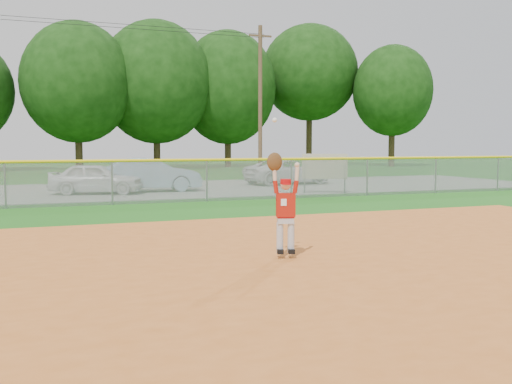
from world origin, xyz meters
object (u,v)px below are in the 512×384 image
Objects in this scene: car_white_a at (96,178)px; car_white_b at (288,172)px; car_blue at (150,175)px; ballplayer at (284,203)px; sponsor_sign at (325,167)px.

car_white_b is (9.70, 2.59, -0.01)m from car_white_a.
car_blue is 15.24m from ballplayer.
ballplayer reaches higher than car_blue.
car_blue is at bearing 98.80° from car_white_b.
sponsor_sign is at bearing 164.83° from car_white_b.
car_white_a is 0.86× the size of car_blue.
car_blue reaches higher than car_white_a.
ballplayer is at bearing -120.45° from sponsor_sign.
car_white_b is at bearing 81.92° from sponsor_sign.
car_white_a is 10.04m from car_white_b.
ballplayer is at bearing 148.87° from car_white_b.
car_blue reaches higher than car_white_b.
sponsor_sign reaches higher than car_white_a.
sponsor_sign is (-0.78, -5.52, 0.44)m from car_white_b.
car_white_a is 2.31m from car_blue.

